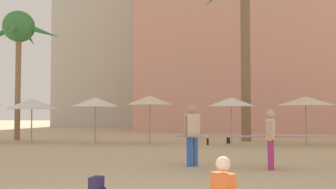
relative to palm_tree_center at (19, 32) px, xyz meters
The scene contains 10 objects.
hotel_pink 21.98m from the palm_tree_center, 38.42° to the left, with size 24.23×10.53×18.79m, color #DB9989.
palm_tree_center is the anchor object (origin of this frame).
cafe_umbrella_0 6.70m from the palm_tree_center, 20.01° to the right, with size 2.40×2.40×2.31m.
cafe_umbrella_1 4.72m from the palm_tree_center, 45.79° to the right, with size 2.67×2.67×2.26m.
cafe_umbrella_3 12.62m from the palm_tree_center, 10.25° to the right, with size 2.27×2.27×2.28m.
cafe_umbrella_4 15.89m from the palm_tree_center, ahead, with size 2.75×2.75×2.32m.
cafe_umbrella_5 8.87m from the palm_tree_center, 12.00° to the right, with size 2.36×2.36×2.40m.
backpack 17.38m from the palm_tree_center, 57.78° to the right, with size 0.29×0.33×0.42m.
person_far_right 14.85m from the palm_tree_center, 42.67° to the right, with size 1.48×2.58×1.80m.
person_near_right 16.55m from the palm_tree_center, 37.66° to the right, with size 2.93×1.04×1.67m.
Camera 1 is at (0.98, -5.10, 1.62)m, focal length 41.59 mm.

